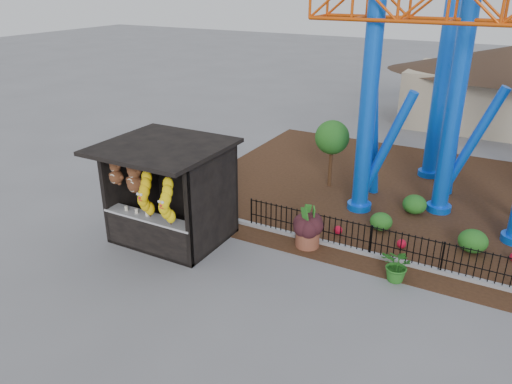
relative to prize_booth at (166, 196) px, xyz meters
The scene contains 10 objects.
ground 3.47m from the prize_booth, 16.82° to the right, with size 120.00×120.00×0.00m, color slate.
mulch_bed 10.07m from the prize_booth, 45.45° to the left, with size 18.00×12.00×0.02m, color #331E11.
curb 7.44m from the prize_booth, 16.71° to the left, with size 18.00×0.18×0.12m, color gray.
prize_booth is the anchor object (origin of this frame).
picket_fence 8.22m from the prize_booth, 14.89° to the left, with size 12.20×0.06×1.00m, color black, non-canonical shape.
roller_coaster 11.98m from the prize_booth, 42.12° to the left, with size 11.00×6.37×10.82m.
terracotta_planter 4.48m from the prize_booth, 24.03° to the left, with size 0.73×0.73×0.61m, color brown.
planter_foliage 4.35m from the prize_booth, 24.03° to the left, with size 0.70×0.70×0.64m, color black.
potted_plant 6.99m from the prize_booth, ahead, with size 0.87×0.75×0.97m, color #235418.
landscaping 9.18m from the prize_booth, 29.96° to the left, with size 7.83×3.60×0.69m.
Camera 1 is at (6.01, -9.83, 7.55)m, focal length 35.00 mm.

